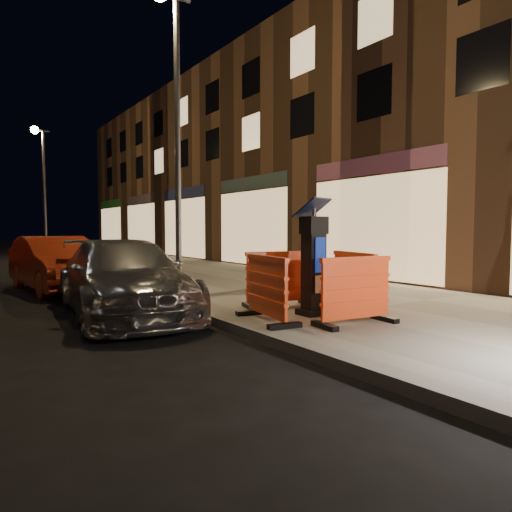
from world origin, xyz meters
TOP-DOWN VIEW (x-y plane):
  - ground_plane at (0.00, 0.00)m, footprint 120.00×120.00m
  - sidewalk at (3.00, 0.00)m, footprint 6.00×60.00m
  - kerb at (0.00, 0.00)m, footprint 0.30×60.00m
  - parking_kiosk at (1.34, 0.11)m, footprint 0.67×0.67m
  - barrier_front at (1.34, -0.84)m, footprint 1.35×0.67m
  - barrier_back at (1.34, 1.06)m, footprint 1.39×0.84m
  - barrier_kerbside at (0.39, 0.11)m, footprint 0.73×1.37m
  - barrier_bldgside at (2.29, 0.11)m, footprint 0.82×1.39m
  - car_silver at (-1.01, 2.63)m, footprint 2.43×4.91m
  - car_red at (-1.38, 6.73)m, footprint 1.79×4.29m
  - street_lamp_mid at (0.25, 3.00)m, footprint 0.12×0.12m
  - street_lamp_far at (0.25, 18.00)m, footprint 0.12×0.12m

SIDE VIEW (x-z plane):
  - ground_plane at x=0.00m, z-range 0.00..0.00m
  - car_silver at x=-1.01m, z-range -0.69..0.69m
  - car_red at x=-1.38m, z-range -0.69..0.69m
  - sidewalk at x=3.00m, z-range 0.00..0.15m
  - kerb at x=0.00m, z-range 0.00..0.15m
  - barrier_front at x=1.34m, z-range 0.15..1.16m
  - barrier_back at x=1.34m, z-range 0.15..1.16m
  - barrier_kerbside at x=0.39m, z-range 0.15..1.16m
  - barrier_bldgside at x=2.29m, z-range 0.15..1.16m
  - parking_kiosk at x=1.34m, z-range 0.15..1.97m
  - street_lamp_mid at x=0.25m, z-range 0.15..6.15m
  - street_lamp_far at x=0.25m, z-range 0.15..6.15m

